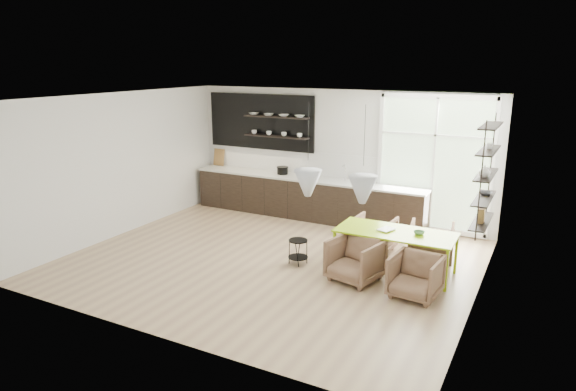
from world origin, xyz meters
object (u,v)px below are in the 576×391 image
at_px(dining_table, 396,234).
at_px(armchair_front_right, 415,276).
at_px(armchair_back_right, 431,243).
at_px(armchair_front_left, 355,260).
at_px(armchair_back_left, 374,234).
at_px(wire_stool, 298,248).

xyz_separation_m(dining_table, armchair_front_right, (0.56, -0.80, -0.34)).
bearing_deg(armchair_back_right, armchair_front_left, 47.69).
height_order(armchair_back_right, armchair_front_left, armchair_front_left).
bearing_deg(armchair_front_left, armchair_back_left, 109.41).
height_order(dining_table, armchair_front_right, dining_table).
bearing_deg(armchair_front_right, armchair_back_left, 132.87).
bearing_deg(armchair_back_left, armchair_back_right, -176.38).
distance_m(dining_table, armchair_back_right, 0.94).
bearing_deg(armchair_front_left, dining_table, 67.68).
xyz_separation_m(armchair_back_right, armchair_front_left, (-0.91, -1.41, 0.00)).
bearing_deg(armchair_back_right, armchair_front_right, 84.75).
xyz_separation_m(armchair_front_left, armchair_front_right, (1.03, -0.15, -0.02)).
xyz_separation_m(armchair_back_left, armchair_back_right, (1.06, 0.02, 0.01)).
height_order(dining_table, armchair_front_left, dining_table).
xyz_separation_m(dining_table, armchair_front_left, (-0.47, -0.65, -0.32)).
distance_m(armchair_front_left, wire_stool, 1.16).
bearing_deg(wire_stool, armchair_back_left, 50.33).
height_order(armchair_front_left, wire_stool, armchair_front_left).
height_order(armchair_back_left, wire_stool, armchair_back_left).
bearing_deg(armchair_back_left, wire_stool, 52.74).
height_order(dining_table, armchair_back_left, dining_table).
relative_size(dining_table, armchair_back_right, 2.54).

